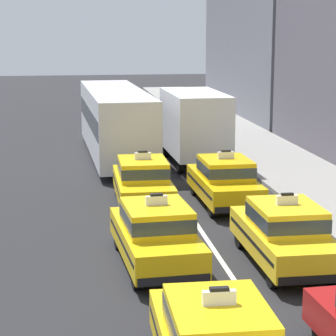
% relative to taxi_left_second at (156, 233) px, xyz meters
% --- Properties ---
extents(lane_stripe_left_right, '(0.14, 80.00, 0.01)m').
position_rel_taxi_left_second_xyz_m(lane_stripe_left_right, '(1.77, 10.95, -0.87)').
color(lane_stripe_left_right, silver).
rests_on(lane_stripe_left_right, ground).
extents(taxi_left_second, '(2.07, 4.66, 1.96)m').
position_rel_taxi_left_second_xyz_m(taxi_left_second, '(0.00, 0.00, 0.00)').
color(taxi_left_second, black).
rests_on(taxi_left_second, ground).
extents(taxi_left_third, '(1.88, 4.58, 1.96)m').
position_rel_taxi_left_second_xyz_m(taxi_left_third, '(0.34, 6.10, 0.00)').
color(taxi_left_third, black).
rests_on(taxi_left_third, ground).
extents(bus_left_fourth, '(2.91, 11.28, 3.22)m').
position_rel_taxi_left_second_xyz_m(bus_left_fourth, '(0.08, 15.14, 0.94)').
color(bus_left_fourth, black).
rests_on(bus_left_fourth, ground).
extents(taxi_right_second, '(1.84, 4.57, 1.96)m').
position_rel_taxi_left_second_xyz_m(taxi_right_second, '(3.31, -0.44, 0.00)').
color(taxi_right_second, black).
rests_on(taxi_right_second, ground).
extents(taxi_right_third, '(1.87, 4.58, 1.96)m').
position_rel_taxi_left_second_xyz_m(taxi_right_third, '(3.17, 5.84, 0.00)').
color(taxi_right_third, black).
rests_on(taxi_right_third, ground).
extents(box_truck_right_fourth, '(2.41, 7.01, 3.27)m').
position_rel_taxi_left_second_xyz_m(box_truck_right_fourth, '(3.41, 13.61, 0.90)').
color(box_truck_right_fourth, black).
rests_on(box_truck_right_fourth, ground).
extents(sedan_right_fifth, '(1.95, 4.37, 1.58)m').
position_rel_taxi_left_second_xyz_m(sedan_right_fifth, '(3.38, 20.12, -0.03)').
color(sedan_right_fifth, black).
rests_on(sedan_right_fifth, ground).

